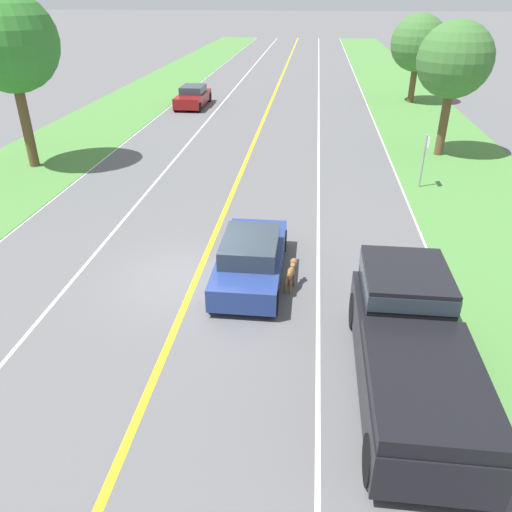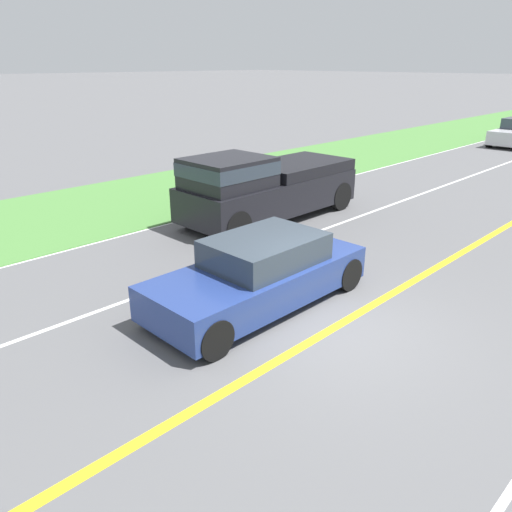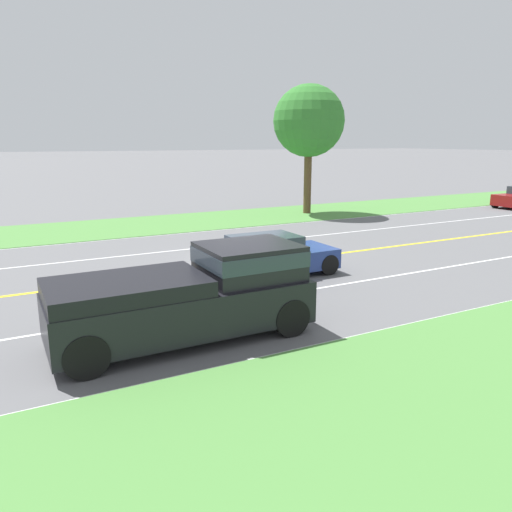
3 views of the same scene
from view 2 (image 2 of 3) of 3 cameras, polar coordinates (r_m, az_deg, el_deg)
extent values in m
plane|color=#5B5B5E|center=(8.92, 8.91, -8.10)|extent=(400.00, 400.00, 0.00)
cube|color=yellow|center=(8.91, 8.92, -8.08)|extent=(0.18, 160.00, 0.01)
cube|color=white|center=(13.80, -15.10, 2.26)|extent=(0.14, 160.00, 0.01)
cube|color=white|center=(11.08, -5.77, -1.83)|extent=(0.10, 160.00, 0.01)
cube|color=#4C843D|center=(16.37, -20.52, 4.65)|extent=(6.00, 160.00, 0.03)
cube|color=navy|center=(9.37, 0.25, -2.84)|extent=(1.77, 4.44, 0.64)
cube|color=#2D3842|center=(9.27, 1.03, 0.72)|extent=(1.52, 2.13, 0.51)
cylinder|color=black|center=(8.99, -11.48, -5.60)|extent=(0.22, 0.67, 0.67)
cylinder|color=black|center=(11.15, 3.78, 0.23)|extent=(0.22, 0.67, 0.67)
cylinder|color=black|center=(7.86, -4.82, -9.42)|extent=(0.22, 0.67, 0.67)
cylinder|color=black|center=(10.25, 10.48, -2.04)|extent=(0.22, 0.67, 0.67)
ellipsoid|color=olive|center=(10.49, -2.06, -0.12)|extent=(0.31, 0.62, 0.27)
cylinder|color=olive|center=(10.57, -3.19, -1.86)|extent=(0.07, 0.07, 0.37)
cylinder|color=olive|center=(10.76, -1.27, -1.39)|extent=(0.07, 0.07, 0.37)
cylinder|color=olive|center=(10.46, -2.83, -2.10)|extent=(0.07, 0.07, 0.37)
cylinder|color=olive|center=(10.66, -0.89, -1.62)|extent=(0.07, 0.07, 0.37)
cylinder|color=olive|center=(10.33, -3.27, 0.16)|extent=(0.16, 0.19, 0.16)
sphere|color=olive|center=(10.26, -3.79, 0.34)|extent=(0.24, 0.24, 0.20)
ellipsoid|color=#331E14|center=(10.20, -4.47, 0.11)|extent=(0.11, 0.11, 0.08)
cone|color=brown|center=(10.28, -3.90, 0.84)|extent=(0.08, 0.08, 0.09)
cone|color=brown|center=(10.19, -3.59, 0.66)|extent=(0.08, 0.08, 0.09)
cylinder|color=olive|center=(10.66, -0.26, 0.51)|extent=(0.09, 0.23, 0.22)
cube|color=black|center=(14.70, 1.60, 7.10)|extent=(2.07, 5.63, 0.94)
cube|color=black|center=(13.39, -3.23, 9.47)|extent=(1.82, 2.13, 0.80)
cube|color=#2D3842|center=(13.36, -3.24, 9.98)|extent=(1.84, 2.15, 0.35)
cube|color=black|center=(15.42, 4.68, 10.13)|extent=(2.03, 3.20, 0.33)
cylinder|color=black|center=(14.02, -7.49, 4.97)|extent=(0.22, 0.87, 0.87)
cylinder|color=black|center=(16.98, 4.41, 7.97)|extent=(0.22, 0.87, 0.87)
cylinder|color=black|center=(12.64, -2.18, 3.30)|extent=(0.22, 0.87, 0.87)
cylinder|color=black|center=(15.85, 9.63, 6.77)|extent=(0.22, 0.87, 0.87)
cylinder|color=black|center=(30.31, 25.16, 11.79)|extent=(0.22, 0.66, 0.66)
camera|label=1|loc=(20.17, 25.65, 28.15)|focal=35.00mm
camera|label=3|loc=(24.00, -10.77, 20.89)|focal=35.00mm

